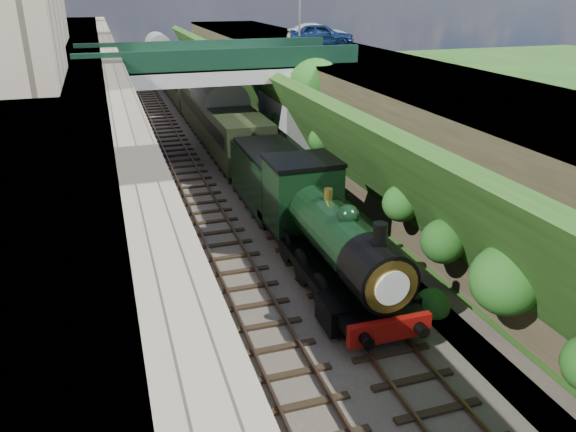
{
  "coord_description": "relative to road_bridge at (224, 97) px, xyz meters",
  "views": [
    {
      "loc": [
        -6.07,
        -10.34,
        10.44
      ],
      "look_at": [
        0.0,
        8.29,
        2.39
      ],
      "focal_mm": 35.0,
      "sensor_mm": 36.0,
      "label": 1
    }
  ],
  "objects": [
    {
      "name": "ground",
      "position": [
        -0.94,
        -24.0,
        -4.08
      ],
      "size": [
        160.0,
        160.0,
        0.0
      ],
      "primitive_type": "plane",
      "color": "#1E4714",
      "rests_on": "ground"
    },
    {
      "name": "trackbed",
      "position": [
        -0.94,
        -4.0,
        -3.98
      ],
      "size": [
        10.0,
        90.0,
        0.2
      ],
      "primitive_type": "cube",
      "color": "#473F38",
      "rests_on": "ground"
    },
    {
      "name": "retaining_wall",
      "position": [
        -6.44,
        -4.0,
        -0.58
      ],
      "size": [
        1.0,
        90.0,
        7.0
      ],
      "primitive_type": "cube",
      "color": "#756B56",
      "rests_on": "ground"
    },
    {
      "name": "street_plateau_left",
      "position": [
        -9.94,
        -4.0,
        -0.58
      ],
      "size": [
        6.0,
        90.0,
        7.0
      ],
      "primitive_type": "cube",
      "color": "#262628",
      "rests_on": "ground"
    },
    {
      "name": "street_plateau_right",
      "position": [
        8.56,
        -4.0,
        -0.95
      ],
      "size": [
        8.0,
        90.0,
        6.25
      ],
      "primitive_type": "cube",
      "color": "#262628",
      "rests_on": "ground"
    },
    {
      "name": "embankment_slope",
      "position": [
        4.07,
        -6.84,
        -1.31
      ],
      "size": [
        4.04,
        90.0,
        6.36
      ],
      "color": "#1E4714",
      "rests_on": "ground"
    },
    {
      "name": "track_left",
      "position": [
        -2.94,
        -4.0,
        -3.83
      ],
      "size": [
        2.5,
        90.0,
        0.2
      ],
      "color": "black",
      "rests_on": "trackbed"
    },
    {
      "name": "track_right",
      "position": [
        0.26,
        -4.0,
        -3.83
      ],
      "size": [
        2.5,
        90.0,
        0.2
      ],
      "color": "black",
      "rests_on": "trackbed"
    },
    {
      "name": "road_bridge",
      "position": [
        0.0,
        0.0,
        0.0
      ],
      "size": [
        16.0,
        6.4,
        7.25
      ],
      "color": "gray",
      "rests_on": "ground"
    },
    {
      "name": "building_near",
      "position": [
        -10.44,
        -10.0,
        4.92
      ],
      "size": [
        4.0,
        8.0,
        4.0
      ],
      "primitive_type": "cube",
      "color": "gray",
      "rests_on": "street_plateau_left"
    },
    {
      "name": "tree",
      "position": [
        4.97,
        -2.77,
        0.57
      ],
      "size": [
        3.6,
        3.8,
        6.6
      ],
      "color": "black",
      "rests_on": "ground"
    },
    {
      "name": "car_blue",
      "position": [
        8.95,
        6.53,
        2.99
      ],
      "size": [
        5.17,
        3.65,
        1.63
      ],
      "primitive_type": "imported",
      "rotation": [
        0.0,
        0.0,
        1.17
      ],
      "color": "#11244B",
      "rests_on": "street_plateau_right"
    },
    {
      "name": "car_silver",
      "position": [
        9.42,
        8.7,
        2.93
      ],
      "size": [
        4.78,
        2.29,
        1.51
      ],
      "primitive_type": "imported",
      "rotation": [
        0.0,
        0.0,
        1.42
      ],
      "color": "#9C9BA0",
      "rests_on": "street_plateau_right"
    },
    {
      "name": "locomotive",
      "position": [
        0.26,
        -16.87,
        -2.18
      ],
      "size": [
        3.1,
        10.22,
        3.83
      ],
      "color": "black",
      "rests_on": "trackbed"
    },
    {
      "name": "tender",
      "position": [
        0.26,
        -9.51,
        -2.46
      ],
      "size": [
        2.7,
        6.0,
        3.05
      ],
      "color": "black",
      "rests_on": "trackbed"
    },
    {
      "name": "coach_front",
      "position": [
        0.26,
        3.09,
        -2.03
      ],
      "size": [
        2.9,
        18.0,
        3.7
      ],
      "color": "black",
      "rests_on": "trackbed"
    },
    {
      "name": "coach_middle",
      "position": [
        0.26,
        21.89,
        -2.03
      ],
      "size": [
        2.9,
        18.0,
        3.7
      ],
      "color": "black",
      "rests_on": "trackbed"
    },
    {
      "name": "coach_rear",
      "position": [
        0.26,
        40.69,
        -2.03
      ],
      "size": [
        2.9,
        18.0,
        3.7
      ],
      "color": "black",
      "rests_on": "trackbed"
    }
  ]
}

